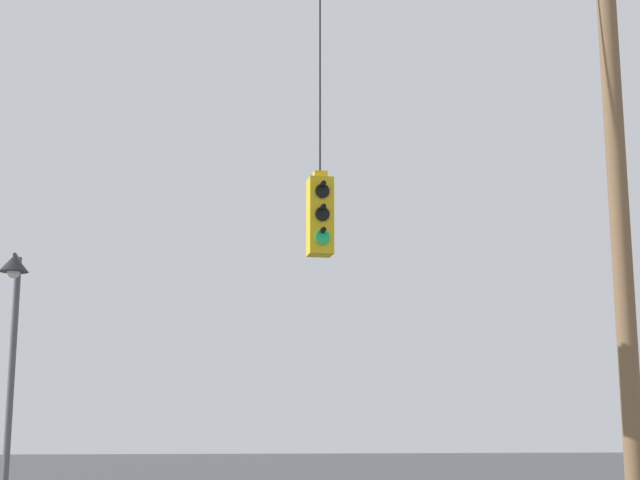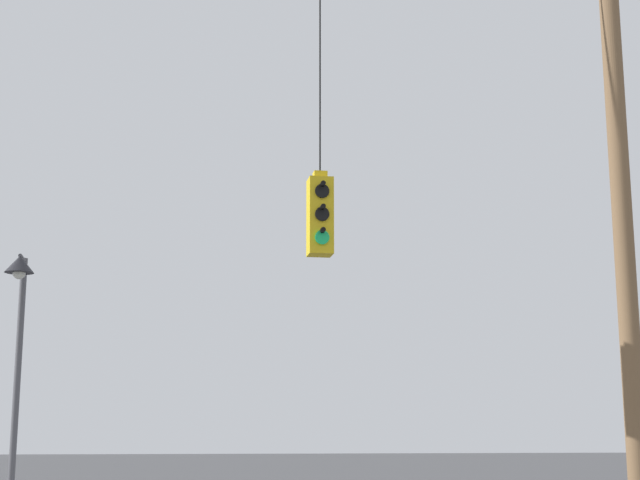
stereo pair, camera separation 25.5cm
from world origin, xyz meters
name	(u,v)px [view 2 (the right image)]	position (x,y,z in m)	size (l,w,h in m)	color
utility_pole_right	(624,244)	(7.01, -0.35, 4.81)	(0.30, 0.30, 9.64)	brown
traffic_light_near_right_pole	(320,214)	(2.46, -0.36, 5.10)	(0.34, 0.46, 4.26)	yellow
street_lamp	(18,326)	(-2.17, 4.18, 3.92)	(0.51, 0.88, 5.19)	#515156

